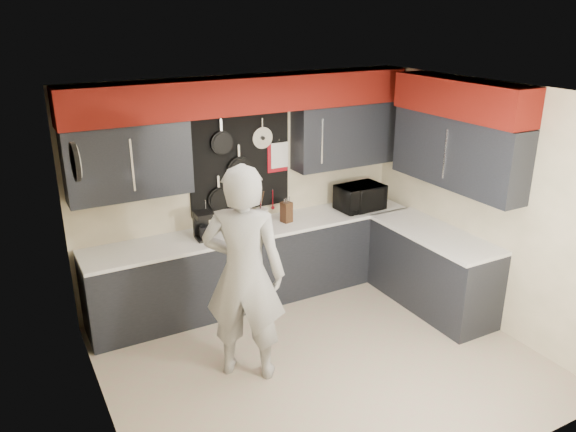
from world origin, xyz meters
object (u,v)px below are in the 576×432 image
knife_block (286,212)px  microwave (360,197)px  utensil_crock (262,216)px  person (244,274)px  coffee_maker (202,225)px

knife_block → microwave: bearing=-14.6°
microwave → utensil_crock: 1.28m
utensil_crock → person: person is taller
knife_block → utensil_crock: knife_block is taller
knife_block → person: bearing=-143.7°
knife_block → person: person is taller
utensil_crock → coffee_maker: bearing=-172.1°
coffee_maker → person: bearing=-89.3°
microwave → person: person is taller
knife_block → utensil_crock: 0.29m
knife_block → person: 1.64m
microwave → coffee_maker: bearing=176.0°
microwave → utensil_crock: size_ratio=3.17×
coffee_maker → person: (-0.06, -1.21, -0.05)m
microwave → utensil_crock: bearing=170.7°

